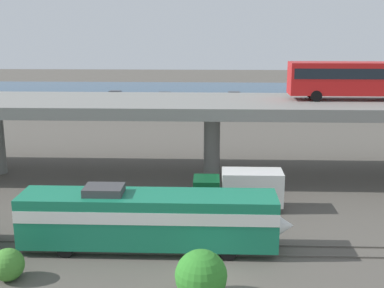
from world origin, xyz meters
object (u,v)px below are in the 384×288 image
at_px(service_truck_west, 240,188).
at_px(parked_car_0, 330,96).
at_px(transit_bus_on_overpass, 356,77).
at_px(parked_car_3, 116,95).
at_px(parked_car_1, 166,97).
at_px(parked_car_2, 233,96).
at_px(train_locomotive, 161,217).

relative_size(service_truck_west, parked_car_0, 1.63).
bearing_deg(service_truck_west, transit_bus_on_overpass, -139.57).
bearing_deg(service_truck_west, parked_car_3, -68.05).
bearing_deg(parked_car_0, parked_car_1, 2.33).
bearing_deg(service_truck_west, parked_car_1, -77.42).
bearing_deg(parked_car_2, transit_bus_on_overpass, 105.22).
bearing_deg(transit_bus_on_overpass, parked_car_2, 105.22).
relative_size(parked_car_0, parked_car_2, 0.97).
bearing_deg(parked_car_0, parked_car_2, 0.84).
xyz_separation_m(parked_car_1, parked_car_3, (-8.29, 1.27, -0.00)).
distance_m(transit_bus_on_overpass, service_truck_west, 16.08).
relative_size(parked_car_0, parked_car_3, 0.98).
distance_m(service_truck_west, parked_car_0, 47.45).
relative_size(transit_bus_on_overpass, service_truck_west, 1.76).
distance_m(transit_bus_on_overpass, parked_car_0, 36.29).
relative_size(train_locomotive, parked_car_2, 3.95).
relative_size(service_truck_west, parked_car_1, 1.55).
relative_size(train_locomotive, transit_bus_on_overpass, 1.42).
xyz_separation_m(parked_car_2, parked_car_3, (-19.22, 0.42, -0.00)).
distance_m(service_truck_west, parked_car_3, 47.96).
distance_m(parked_car_1, parked_car_2, 10.97).
height_order(parked_car_1, parked_car_3, same).
relative_size(transit_bus_on_overpass, parked_car_1, 2.74).
bearing_deg(transit_bus_on_overpass, parked_car_0, 79.94).
bearing_deg(parked_car_2, parked_car_0, -179.16).
bearing_deg(transit_bus_on_overpass, service_truck_west, -139.57).
height_order(parked_car_0, parked_car_1, same).
bearing_deg(parked_car_3, parked_car_0, -0.31).
distance_m(service_truck_west, parked_car_2, 44.09).
bearing_deg(parked_car_2, train_locomotive, 82.59).
xyz_separation_m(train_locomotive, parked_car_2, (6.68, 51.42, 0.27)).
bearing_deg(parked_car_0, service_truck_west, 68.99).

